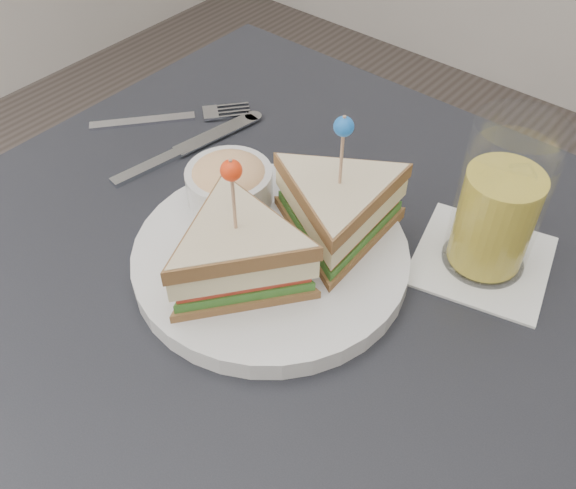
{
  "coord_description": "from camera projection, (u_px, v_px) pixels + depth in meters",
  "views": [
    {
      "loc": [
        0.29,
        -0.33,
        1.24
      ],
      "look_at": [
        0.01,
        0.01,
        0.8
      ],
      "focal_mm": 40.0,
      "sensor_mm": 36.0,
      "label": 1
    }
  ],
  "objects": [
    {
      "name": "cutlery_knife",
      "position": [
        184.0,
        149.0,
        0.8
      ],
      "size": [
        0.06,
        0.22,
        0.01
      ],
      "rotation": [
        0.0,
        0.0,
        -0.17
      ],
      "color": "silver",
      "rests_on": "table"
    },
    {
      "name": "table",
      "position": [
        275.0,
        326.0,
        0.71
      ],
      "size": [
        0.8,
        0.8,
        0.75
      ],
      "color": "black",
      "rests_on": "ground"
    },
    {
      "name": "cutlery_fork",
      "position": [
        179.0,
        117.0,
        0.85
      ],
      "size": [
        0.15,
        0.18,
        0.01
      ],
      "rotation": [
        0.0,
        0.0,
        -0.7
      ],
      "color": "silver",
      "rests_on": "table"
    },
    {
      "name": "plate_meal",
      "position": [
        279.0,
        232.0,
        0.64
      ],
      "size": [
        0.37,
        0.37,
        0.17
      ],
      "rotation": [
        0.0,
        0.0,
        0.39
      ],
      "color": "silver",
      "rests_on": "table"
    },
    {
      "name": "drink_set",
      "position": [
        498.0,
        207.0,
        0.62
      ],
      "size": [
        0.16,
        0.16,
        0.17
      ],
      "rotation": [
        0.0,
        0.0,
        0.25
      ],
      "color": "silver",
      "rests_on": "table"
    }
  ]
}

